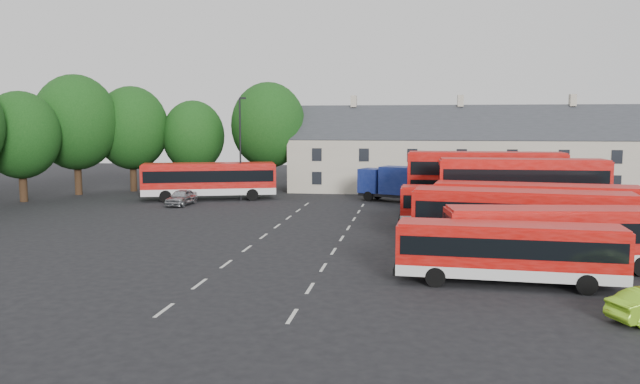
{
  "coord_description": "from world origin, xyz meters",
  "views": [
    {
      "loc": [
        9.38,
        -36.06,
        7.1
      ],
      "look_at": [
        2.69,
        8.23,
        2.2
      ],
      "focal_mm": 35.0,
      "sensor_mm": 36.0,
      "label": 1
    }
  ],
  "objects": [
    {
      "name": "lamppost",
      "position": [
        -6.46,
        19.67,
        5.08
      ],
      "size": [
        0.66,
        0.25,
        9.53
      ],
      "rotation": [
        0.0,
        0.0,
        0.03
      ],
      "color": "black",
      "rests_on": "ground"
    },
    {
      "name": "bus_row_e",
      "position": [
        13.63,
        6.77,
        1.74
      ],
      "size": [
        10.23,
        2.44,
        2.89
      ],
      "rotation": [
        0.0,
        0.0,
        -0.01
      ],
      "color": "silver",
      "rests_on": "ground"
    },
    {
      "name": "bus_row_b",
      "position": [
        16.42,
        -4.93,
        1.85
      ],
      "size": [
        11.11,
        3.8,
        3.08
      ],
      "rotation": [
        0.0,
        0.0,
        0.12
      ],
      "color": "silver",
      "rests_on": "ground"
    },
    {
      "name": "silver_car",
      "position": [
        -10.73,
        15.7,
        0.7
      ],
      "size": [
        1.87,
        4.18,
        1.4
      ],
      "primitive_type": "imported",
      "rotation": [
        0.0,
        0.0,
        -0.05
      ],
      "color": "#A8ABB0",
      "rests_on": "ground"
    },
    {
      "name": "terrace_houses",
      "position": [
        14.0,
        30.0,
        3.86
      ],
      "size": [
        35.7,
        7.13,
        10.06
      ],
      "color": "beige",
      "rests_on": "ground"
    },
    {
      "name": "lane_markings",
      "position": [
        2.5,
        2.0,
        0.01
      ],
      "size": [
        5.15,
        33.8,
        0.01
      ],
      "color": "beige",
      "rests_on": "ground"
    },
    {
      "name": "bus_dd_south",
      "position": [
        16.88,
        9.12,
        2.67
      ],
      "size": [
        11.42,
        2.66,
        4.68
      ],
      "rotation": [
        0.0,
        0.0,
        0.0
      ],
      "color": "silver",
      "rests_on": "ground"
    },
    {
      "name": "ground",
      "position": [
        0.0,
        0.0,
        0.0
      ],
      "size": [
        140.0,
        140.0,
        0.0
      ],
      "primitive_type": "plane",
      "color": "black",
      "rests_on": "ground"
    },
    {
      "name": "bus_row_a",
      "position": [
        13.55,
        -8.14,
        1.65
      ],
      "size": [
        9.81,
        2.8,
        2.74
      ],
      "rotation": [
        0.0,
        0.0,
        -0.06
      ],
      "color": "silver",
      "rests_on": "ground"
    },
    {
      "name": "bus_north",
      "position": [
        -9.55,
        19.79,
        2.08
      ],
      "size": [
        12.53,
        6.45,
        3.47
      ],
      "rotation": [
        0.0,
        0.0,
        0.31
      ],
      "color": "silver",
      "rests_on": "ground"
    },
    {
      "name": "bus_row_d",
      "position": [
        16.73,
        3.38,
        2.07
      ],
      "size": [
        12.43,
        4.46,
        3.44
      ],
      "rotation": [
        0.0,
        0.0,
        -0.14
      ],
      "color": "silver",
      "rests_on": "ground"
    },
    {
      "name": "bus_dd_north",
      "position": [
        14.91,
        14.1,
        2.8
      ],
      "size": [
        12.04,
        2.92,
        4.92
      ],
      "rotation": [
        0.0,
        0.0,
        -0.01
      ],
      "color": "silver",
      "rests_on": "ground"
    },
    {
      "name": "box_truck",
      "position": [
        8.17,
        20.97,
        1.82
      ],
      "size": [
        7.72,
        4.82,
        3.23
      ],
      "rotation": [
        0.0,
        0.0,
        -0.37
      ],
      "color": "black",
      "rests_on": "ground"
    },
    {
      "name": "treeline",
      "position": [
        -20.74,
        19.36,
        6.68
      ],
      "size": [
        29.92,
        32.59,
        12.01
      ],
      "color": "black",
      "rests_on": "ground"
    },
    {
      "name": "bus_row_c",
      "position": [
        15.39,
        -0.02,
        2.03
      ],
      "size": [
        12.24,
        4.34,
        3.39
      ],
      "rotation": [
        0.0,
        0.0,
        -0.14
      ],
      "color": "silver",
      "rests_on": "ground"
    }
  ]
}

